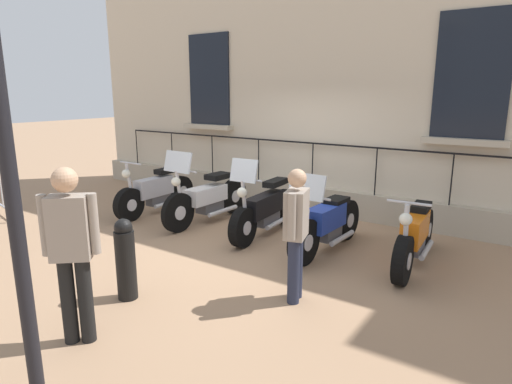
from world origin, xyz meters
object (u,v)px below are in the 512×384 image
at_px(motorcycle_white, 207,198).
at_px(motorcycle_blue, 326,224).
at_px(motorcycle_silver, 156,193).
at_px(motorcycle_orange, 415,237).
at_px(motorcycle_black, 265,210).
at_px(bollard, 126,259).
at_px(pedestrian_walking, 71,246).
at_px(pedestrian_standing, 296,229).

relative_size(motorcycle_white, motorcycle_blue, 1.09).
bearing_deg(motorcycle_silver, motorcycle_blue, 89.01).
bearing_deg(motorcycle_blue, motorcycle_white, -93.40).
relative_size(motorcycle_blue, motorcycle_orange, 0.96).
bearing_deg(motorcycle_black, motorcycle_orange, 90.75).
height_order(bollard, pedestrian_walking, pedestrian_walking).
xyz_separation_m(motorcycle_orange, bollard, (2.92, -2.54, 0.08)).
bearing_deg(motorcycle_black, motorcycle_silver, -87.66).
distance_m(motorcycle_white, motorcycle_orange, 3.74).
bearing_deg(motorcycle_orange, motorcycle_blue, -80.94).
bearing_deg(bollard, pedestrian_walking, 21.28).
bearing_deg(motorcycle_blue, motorcycle_black, -97.92).
relative_size(motorcycle_blue, pedestrian_standing, 1.29).
distance_m(motorcycle_silver, motorcycle_white, 1.27).
xyz_separation_m(motorcycle_orange, pedestrian_standing, (1.85, -0.88, 0.46)).
relative_size(motorcycle_silver, bollard, 2.08).
distance_m(bollard, pedestrian_walking, 1.05).
bearing_deg(motorcycle_blue, bollard, -25.20).
distance_m(motorcycle_silver, pedestrian_walking, 4.64).
distance_m(motorcycle_white, motorcycle_blue, 2.49).
bearing_deg(motorcycle_white, motorcycle_black, 90.92).
bearing_deg(bollard, motorcycle_blue, 154.80).
relative_size(motorcycle_white, bollard, 2.26).
relative_size(motorcycle_black, pedestrian_walking, 1.22).
xyz_separation_m(motorcycle_silver, motorcycle_blue, (0.06, 3.75, 0.02)).
bearing_deg(motorcycle_black, pedestrian_walking, 4.01).
distance_m(motorcycle_silver, pedestrian_standing, 4.49).
height_order(motorcycle_white, pedestrian_standing, pedestrian_standing).
xyz_separation_m(motorcycle_silver, motorcycle_orange, (-0.14, 5.00, -0.00)).
relative_size(motorcycle_silver, pedestrian_standing, 1.30).
bearing_deg(motorcycle_white, motorcycle_orange, 90.81).
bearing_deg(pedestrian_walking, motorcycle_white, -157.65).
xyz_separation_m(motorcycle_orange, pedestrian_walking, (3.79, -2.20, 0.58)).
xyz_separation_m(motorcycle_white, pedestrian_standing, (1.80, 2.86, 0.41)).
height_order(motorcycle_white, pedestrian_walking, pedestrian_walking).
bearing_deg(motorcycle_orange, motorcycle_black, -89.25).
relative_size(motorcycle_white, pedestrian_walking, 1.28).
bearing_deg(motorcycle_white, bollard, 22.67).
relative_size(motorcycle_black, motorcycle_blue, 1.05).
xyz_separation_m(motorcycle_blue, bollard, (2.72, -1.28, 0.06)).
bearing_deg(pedestrian_standing, motorcycle_white, -122.22).
bearing_deg(pedestrian_standing, bollard, -57.20).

